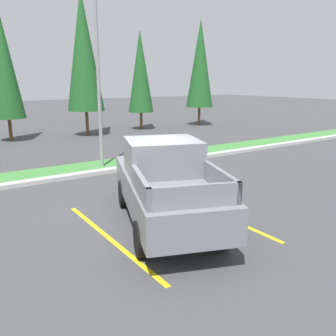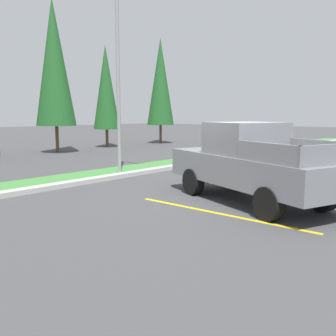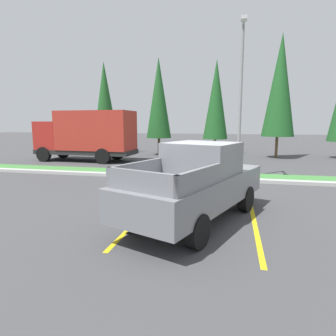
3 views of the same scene
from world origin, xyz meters
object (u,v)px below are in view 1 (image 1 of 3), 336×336
object	(u,v)px
cypress_tree_far_right	(200,64)
cypress_tree_center	(4,65)
cypress_tree_rightmost	(140,72)
pickup_truck_main	(165,184)
cypress_tree_right_inner	(83,51)
street_light	(99,67)

from	to	relation	value
cypress_tree_far_right	cypress_tree_center	bearing A→B (deg)	178.98
cypress_tree_rightmost	cypress_tree_far_right	world-z (taller)	cypress_tree_far_right
cypress_tree_center	cypress_tree_far_right	size ratio (longest dim) A/B	0.92
pickup_truck_main	cypress_tree_rightmost	xyz separation A→B (m)	(8.56, 15.97, 3.07)
cypress_tree_right_inner	cypress_tree_center	bearing A→B (deg)	173.51
pickup_truck_main	street_light	distance (m)	7.05
street_light	cypress_tree_rightmost	bearing A→B (deg)	52.63
cypress_tree_center	cypress_tree_rightmost	size ratio (longest dim) A/B	1.07
cypress_tree_right_inner	cypress_tree_rightmost	distance (m)	4.69
cypress_tree_right_inner	cypress_tree_far_right	distance (m)	9.60
street_light	cypress_tree_right_inner	xyz separation A→B (m)	(2.91, 8.95, 1.27)
pickup_truck_main	street_light	size ratio (longest dim) A/B	0.80
pickup_truck_main	cypress_tree_right_inner	xyz separation A→B (m)	(4.07, 15.24, 4.24)
street_light	cypress_tree_rightmost	xyz separation A→B (m)	(7.40, 9.68, 0.09)
cypress_tree_rightmost	cypress_tree_center	bearing A→B (deg)	-178.69
street_light	cypress_tree_right_inner	world-z (taller)	cypress_tree_right_inner
street_light	cypress_tree_center	distance (m)	9.63
cypress_tree_center	street_light	bearing A→B (deg)	-79.88
pickup_truck_main	cypress_tree_rightmost	bearing A→B (deg)	61.82
street_light	cypress_tree_far_right	world-z (taller)	cypress_tree_far_right
pickup_truck_main	cypress_tree_rightmost	size ratio (longest dim) A/B	0.79
street_light	cypress_tree_far_right	bearing A→B (deg)	36.43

